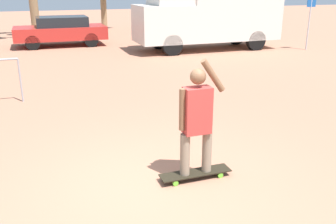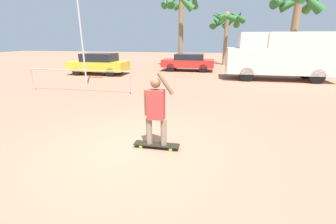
% 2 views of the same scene
% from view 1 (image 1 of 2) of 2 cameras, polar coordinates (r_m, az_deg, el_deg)
% --- Properties ---
extents(ground_plane, '(80.00, 80.00, 0.00)m').
position_cam_1_polar(ground_plane, '(5.34, -1.07, -11.42)').
color(ground_plane, '#A36B51').
extents(skateboard, '(1.06, 0.26, 0.10)m').
position_cam_1_polar(skateboard, '(5.54, 4.21, -9.29)').
color(skateboard, black).
rests_on(skateboard, ground_plane).
extents(person_skateboarder, '(0.67, 0.22, 1.67)m').
position_cam_1_polar(person_skateboarder, '(5.18, 4.43, -0.64)').
color(person_skateboarder, gray).
rests_on(person_skateboarder, skateboard).
extents(camper_van, '(6.19, 2.02, 2.82)m').
position_cam_1_polar(camper_van, '(16.60, 6.42, 14.77)').
color(camper_van, black).
rests_on(camper_van, ground_plane).
extents(parked_car_red, '(4.07, 1.84, 1.32)m').
position_cam_1_polar(parked_car_red, '(18.25, -16.01, 11.90)').
color(parked_car_red, black).
rests_on(parked_car_red, ground_plane).
extents(street_sign, '(0.44, 0.06, 2.24)m').
position_cam_1_polar(street_sign, '(17.46, 20.81, 13.58)').
color(street_sign, '#B7B7BC').
rests_on(street_sign, ground_plane).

